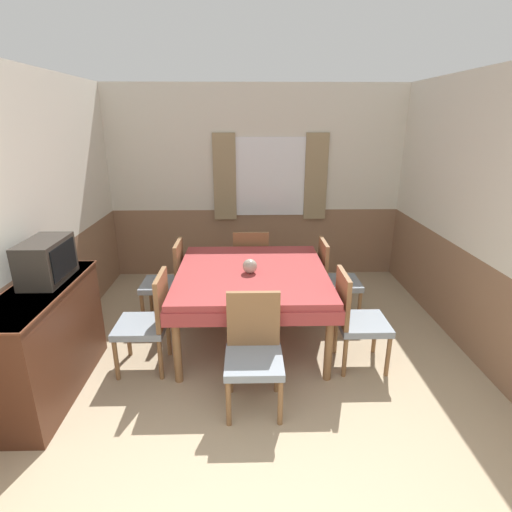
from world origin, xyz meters
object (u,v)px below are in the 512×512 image
at_px(chair_left_near, 149,319).
at_px(chair_head_near, 254,349).
at_px(vase, 250,266).
at_px(tv, 46,260).
at_px(chair_right_near, 355,317).
at_px(chair_left_far, 168,279).
at_px(dining_table, 252,280).
at_px(chair_head_window, 251,263).
at_px(sideboard, 46,341).
at_px(chair_right_far, 334,277).

distance_m(chair_left_near, chair_head_near, 1.05).
bearing_deg(vase, chair_head_near, -88.78).
bearing_deg(tv, chair_head_near, -12.45).
distance_m(chair_head_near, chair_right_near, 1.05).
relative_size(chair_left_far, chair_right_near, 1.00).
xyz_separation_m(dining_table, chair_head_window, (-0.00, 0.97, -0.17)).
bearing_deg(vase, chair_right_near, -23.29).
bearing_deg(dining_table, chair_head_near, -90.00).
distance_m(chair_head_window, chair_right_near, 1.71).
height_order(dining_table, vase, vase).
distance_m(chair_head_near, chair_head_window, 1.94).
distance_m(chair_head_window, sideboard, 2.43).
bearing_deg(vase, chair_right_far, 29.52).
height_order(chair_head_window, sideboard, sideboard).
relative_size(dining_table, tv, 3.11).
height_order(tv, vase, tv).
distance_m(chair_right_far, tv, 2.85).
height_order(dining_table, chair_head_near, chair_head_near).
distance_m(chair_right_near, tv, 2.64).
bearing_deg(chair_right_near, tv, -86.93).
bearing_deg(chair_left_far, chair_left_near, -180.00).
xyz_separation_m(chair_right_near, tv, (-2.57, -0.14, 0.61)).
relative_size(chair_left_near, chair_right_near, 1.00).
distance_m(dining_table, sideboard, 1.86).
bearing_deg(vase, chair_head_window, 88.93).
relative_size(chair_right_far, chair_head_window, 1.00).
distance_m(chair_head_window, tv, 2.36).
relative_size(chair_left_near, chair_head_window, 1.00).
distance_m(chair_left_near, chair_head_window, 1.71).
bearing_deg(chair_right_near, chair_head_window, -147.38).
distance_m(sideboard, tv, 0.65).
relative_size(chair_right_far, chair_right_near, 1.00).
relative_size(dining_table, chair_head_near, 1.74).
bearing_deg(chair_head_near, chair_left_far, -57.38).
xyz_separation_m(sideboard, vase, (1.65, 0.73, 0.36)).
xyz_separation_m(chair_head_window, vase, (-0.02, -1.03, 0.34)).
bearing_deg(chair_left_far, chair_right_far, -90.00).
xyz_separation_m(dining_table, chair_right_far, (0.92, 0.47, -0.17)).
xyz_separation_m(tv, vase, (1.63, 0.54, -0.27)).
bearing_deg(vase, tv, -161.59).
height_order(chair_left_near, sideboard, sideboard).
height_order(chair_right_near, sideboard, sideboard).
height_order(chair_left_near, chair_head_window, same).
bearing_deg(tv, vase, 18.41).
relative_size(sideboard, tv, 2.60).
relative_size(dining_table, chair_left_far, 1.74).
xyz_separation_m(chair_left_far, vase, (0.90, -0.53, 0.34)).
xyz_separation_m(chair_left_near, chair_head_near, (0.92, -0.50, 0.00)).
distance_m(chair_right_near, sideboard, 2.61).
relative_size(chair_head_window, sideboard, 0.69).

